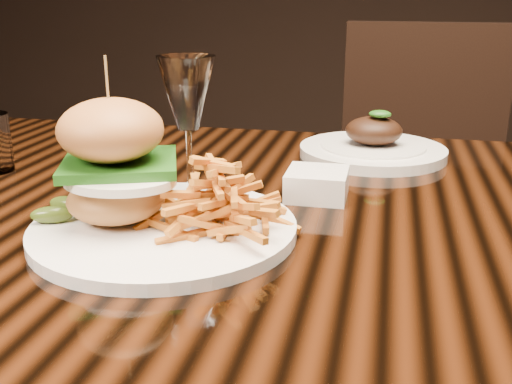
% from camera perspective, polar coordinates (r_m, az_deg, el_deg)
% --- Properties ---
extents(dining_table, '(1.60, 0.90, 0.75)m').
position_cam_1_polar(dining_table, '(0.86, 4.55, -6.05)').
color(dining_table, black).
rests_on(dining_table, ground).
extents(burger_plate, '(0.32, 0.32, 0.21)m').
position_cam_1_polar(burger_plate, '(0.72, -9.23, 0.23)').
color(burger_plate, white).
rests_on(burger_plate, dining_table).
extents(ramekin, '(0.11, 0.11, 0.04)m').
position_cam_1_polar(ramekin, '(0.86, 5.83, 0.77)').
color(ramekin, white).
rests_on(ramekin, dining_table).
extents(wine_glass, '(0.08, 0.08, 0.20)m').
position_cam_1_polar(wine_glass, '(0.78, -6.57, 8.87)').
color(wine_glass, white).
rests_on(wine_glass, dining_table).
extents(far_dish, '(0.26, 0.26, 0.09)m').
position_cam_1_polar(far_dish, '(1.09, 11.06, 4.19)').
color(far_dish, white).
rests_on(far_dish, dining_table).
extents(chair_far, '(0.48, 0.49, 0.95)m').
position_cam_1_polar(chair_far, '(1.74, 15.14, 1.46)').
color(chair_far, black).
rests_on(chair_far, ground).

